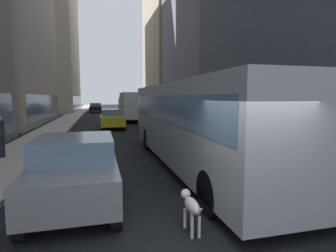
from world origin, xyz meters
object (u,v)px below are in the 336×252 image
(car_grey_wagon, at_px, (77,168))
(dalmatian_dog, at_px, (191,205))
(car_yellow_taxi, at_px, (112,119))
(car_black_suv, at_px, (96,108))
(pedestrian_in_coat, at_px, (0,136))
(transit_bus, at_px, (194,119))
(box_truck, at_px, (132,106))
(car_silver_sedan, at_px, (128,107))

(car_grey_wagon, height_order, dalmatian_dog, car_grey_wagon)
(car_yellow_taxi, xyz_separation_m, car_black_suv, (-1.60, 24.74, 0.00))
(pedestrian_in_coat, bearing_deg, dalmatian_dog, -52.98)
(transit_bus, distance_m, car_black_suv, 37.83)
(box_truck, relative_size, dalmatian_dog, 7.79)
(car_silver_sedan, xyz_separation_m, pedestrian_in_coat, (-8.90, -35.92, 0.19))
(car_silver_sedan, height_order, car_grey_wagon, same)
(car_grey_wagon, distance_m, box_truck, 22.39)
(car_black_suv, xyz_separation_m, box_truck, (4.00, -18.09, 0.84))
(car_grey_wagon, bearing_deg, transit_bus, 32.01)
(car_silver_sedan, relative_size, pedestrian_in_coat, 2.48)
(car_yellow_taxi, height_order, car_black_suv, same)
(car_yellow_taxi, height_order, box_truck, box_truck)
(transit_bus, xyz_separation_m, car_grey_wagon, (-4.00, -2.50, -0.95))
(transit_bus, bearing_deg, dalmatian_dog, -110.65)
(box_truck, height_order, dalmatian_dog, box_truck)
(car_yellow_taxi, relative_size, dalmatian_dog, 4.15)
(car_yellow_taxi, bearing_deg, car_black_suv, 93.70)
(car_grey_wagon, distance_m, pedestrian_in_coat, 6.10)
(box_truck, bearing_deg, dalmatian_dog, -94.19)
(box_truck, relative_size, pedestrian_in_coat, 4.44)
(transit_bus, distance_m, car_grey_wagon, 4.81)
(car_black_suv, height_order, dalmatian_dog, car_black_suv)
(transit_bus, distance_m, box_truck, 19.51)
(transit_bus, height_order, car_silver_sedan, transit_bus)
(transit_bus, distance_m, car_yellow_taxi, 13.12)
(transit_bus, distance_m, pedestrian_in_coat, 7.80)
(car_yellow_taxi, bearing_deg, box_truck, 70.15)
(car_silver_sedan, xyz_separation_m, car_grey_wagon, (-5.60, -41.05, 0.00))
(car_yellow_taxi, bearing_deg, transit_bus, -79.43)
(car_yellow_taxi, xyz_separation_m, pedestrian_in_coat, (-4.90, -10.24, 0.19))
(dalmatian_dog, bearing_deg, car_silver_sedan, 85.54)
(transit_bus, height_order, car_black_suv, transit_bus)
(car_grey_wagon, bearing_deg, car_yellow_taxi, 84.05)
(dalmatian_dog, bearing_deg, car_black_suv, 93.01)
(transit_bus, height_order, car_yellow_taxi, transit_bus)
(car_black_suv, bearing_deg, car_yellow_taxi, -86.30)
(transit_bus, xyz_separation_m, car_yellow_taxi, (-2.40, 12.86, -0.96))
(dalmatian_dog, distance_m, pedestrian_in_coat, 9.20)
(car_silver_sedan, bearing_deg, dalmatian_dog, -94.46)
(box_truck, bearing_deg, car_black_suv, 102.47)
(dalmatian_dog, bearing_deg, car_grey_wagon, 135.30)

